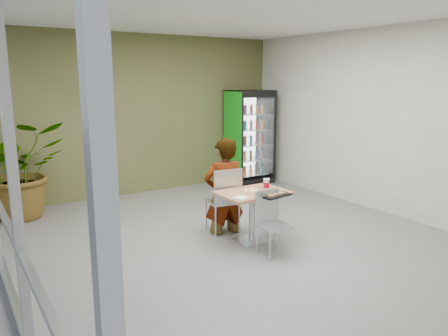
{
  "coord_description": "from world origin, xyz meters",
  "views": [
    {
      "loc": [
        -3.4,
        -4.84,
        2.32
      ],
      "look_at": [
        0.07,
        0.59,
        1.0
      ],
      "focal_mm": 35.0,
      "sensor_mm": 36.0,
      "label": 1
    }
  ],
  "objects_px": {
    "seated_woman": "(224,195)",
    "potted_plant": "(20,170)",
    "dining_table": "(252,206)",
    "chair_far": "(225,195)",
    "soda_cup": "(266,184)",
    "cafeteria_tray": "(273,195)",
    "beverage_fridge": "(250,137)",
    "chair_near": "(270,217)"
  },
  "relations": [
    {
      "from": "potted_plant",
      "to": "chair_near",
      "type": "bearing_deg",
      "value": -53.68
    },
    {
      "from": "chair_near",
      "to": "dining_table",
      "type": "bearing_deg",
      "value": 90.9
    },
    {
      "from": "potted_plant",
      "to": "beverage_fridge",
      "type": "bearing_deg",
      "value": 0.27
    },
    {
      "from": "chair_far",
      "to": "beverage_fridge",
      "type": "height_order",
      "value": "beverage_fridge"
    },
    {
      "from": "cafeteria_tray",
      "to": "potted_plant",
      "type": "distance_m",
      "value": 4.32
    },
    {
      "from": "cafeteria_tray",
      "to": "beverage_fridge",
      "type": "distance_m",
      "value": 3.97
    },
    {
      "from": "seated_woman",
      "to": "cafeteria_tray",
      "type": "height_order",
      "value": "seated_woman"
    },
    {
      "from": "chair_far",
      "to": "cafeteria_tray",
      "type": "bearing_deg",
      "value": 115.38
    },
    {
      "from": "beverage_fridge",
      "to": "potted_plant",
      "type": "height_order",
      "value": "beverage_fridge"
    },
    {
      "from": "soda_cup",
      "to": "seated_woman",
      "type": "bearing_deg",
      "value": 121.59
    },
    {
      "from": "beverage_fridge",
      "to": "chair_far",
      "type": "bearing_deg",
      "value": -131.19
    },
    {
      "from": "cafeteria_tray",
      "to": "beverage_fridge",
      "type": "relative_size",
      "value": 0.21
    },
    {
      "from": "chair_near",
      "to": "seated_woman",
      "type": "distance_m",
      "value": 1.02
    },
    {
      "from": "potted_plant",
      "to": "seated_woman",
      "type": "bearing_deg",
      "value": -44.93
    },
    {
      "from": "dining_table",
      "to": "soda_cup",
      "type": "relative_size",
      "value": 6.17
    },
    {
      "from": "seated_woman",
      "to": "beverage_fridge",
      "type": "distance_m",
      "value": 3.41
    },
    {
      "from": "cafeteria_tray",
      "to": "potted_plant",
      "type": "bearing_deg",
      "value": 128.87
    },
    {
      "from": "chair_near",
      "to": "potted_plant",
      "type": "bearing_deg",
      "value": 131.57
    },
    {
      "from": "dining_table",
      "to": "soda_cup",
      "type": "distance_m",
      "value": 0.37
    },
    {
      "from": "dining_table",
      "to": "seated_woman",
      "type": "bearing_deg",
      "value": 101.88
    },
    {
      "from": "dining_table",
      "to": "chair_far",
      "type": "relative_size",
      "value": 0.96
    },
    {
      "from": "chair_far",
      "to": "potted_plant",
      "type": "height_order",
      "value": "potted_plant"
    },
    {
      "from": "seated_woman",
      "to": "potted_plant",
      "type": "distance_m",
      "value": 3.52
    },
    {
      "from": "chair_far",
      "to": "seated_woman",
      "type": "height_order",
      "value": "seated_woman"
    },
    {
      "from": "cafeteria_tray",
      "to": "potted_plant",
      "type": "height_order",
      "value": "potted_plant"
    },
    {
      "from": "chair_far",
      "to": "beverage_fridge",
      "type": "bearing_deg",
      "value": -122.93
    },
    {
      "from": "soda_cup",
      "to": "beverage_fridge",
      "type": "bearing_deg",
      "value": 58.01
    },
    {
      "from": "dining_table",
      "to": "soda_cup",
      "type": "height_order",
      "value": "soda_cup"
    },
    {
      "from": "dining_table",
      "to": "potted_plant",
      "type": "height_order",
      "value": "potted_plant"
    },
    {
      "from": "dining_table",
      "to": "chair_far",
      "type": "bearing_deg",
      "value": 104.9
    },
    {
      "from": "seated_woman",
      "to": "cafeteria_tray",
      "type": "relative_size",
      "value": 4.07
    },
    {
      "from": "chair_far",
      "to": "soda_cup",
      "type": "height_order",
      "value": "chair_far"
    },
    {
      "from": "seated_woman",
      "to": "potted_plant",
      "type": "bearing_deg",
      "value": -35.94
    },
    {
      "from": "chair_far",
      "to": "chair_near",
      "type": "relative_size",
      "value": 1.19
    },
    {
      "from": "seated_woman",
      "to": "beverage_fridge",
      "type": "height_order",
      "value": "beverage_fridge"
    },
    {
      "from": "dining_table",
      "to": "chair_near",
      "type": "xyz_separation_m",
      "value": [
        -0.03,
        -0.45,
        -0.03
      ]
    },
    {
      "from": "chair_near",
      "to": "beverage_fridge",
      "type": "distance_m",
      "value": 4.18
    },
    {
      "from": "beverage_fridge",
      "to": "potted_plant",
      "type": "relative_size",
      "value": 1.26
    },
    {
      "from": "chair_near",
      "to": "potted_plant",
      "type": "xyz_separation_m",
      "value": [
        -2.57,
        3.49,
        0.32
      ]
    },
    {
      "from": "seated_woman",
      "to": "soda_cup",
      "type": "bearing_deg",
      "value": 130.58
    },
    {
      "from": "cafeteria_tray",
      "to": "beverage_fridge",
      "type": "height_order",
      "value": "beverage_fridge"
    },
    {
      "from": "chair_far",
      "to": "seated_woman",
      "type": "distance_m",
      "value": 0.06
    }
  ]
}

